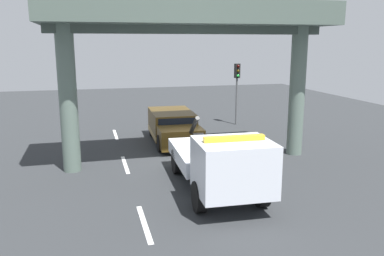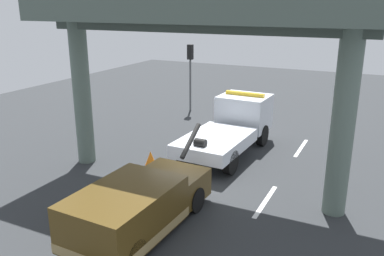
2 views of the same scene
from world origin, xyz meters
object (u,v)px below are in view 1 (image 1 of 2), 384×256
Objects in this scene: traffic_light_near at (237,80)px; traffic_cone_orange at (243,154)px; towed_van_green at (173,127)px; tow_truck_white at (220,162)px.

traffic_cone_orange is at bearing -18.74° from traffic_light_near.
traffic_cone_orange is (4.39, 2.25, -0.44)m from towed_van_green.
towed_van_green is at bearing -152.83° from traffic_cone_orange.
tow_truck_white is 1.86× the size of traffic_light_near.
traffic_light_near reaches higher than traffic_cone_orange.
traffic_cone_orange is (7.85, -2.66, -2.53)m from traffic_light_near.
traffic_cone_orange is at bearing 147.34° from tow_truck_white.
traffic_light_near is (-3.46, 4.91, 2.09)m from towed_van_green.
traffic_light_near is 5.54× the size of traffic_cone_orange.
tow_truck_white is 10.30× the size of traffic_cone_orange.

